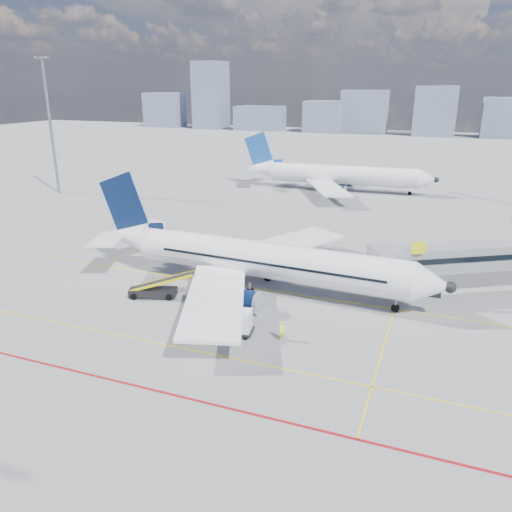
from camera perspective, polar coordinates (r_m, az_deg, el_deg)
The scene contains 11 objects.
ground at distance 46.29m, azimuth -3.20°, elevation -7.36°, with size 420.00×420.00×0.00m, color gray.
apron_markings at distance 43.40m, azimuth -6.05°, elevation -9.35°, with size 90.00×35.12×0.01m.
jet_bridge at distance 57.47m, azimuth 26.29°, elevation -0.01°, with size 23.55×15.78×6.30m.
floodlight_mast_nw at distance 106.36m, azimuth -22.47°, elevation 13.90°, with size 3.20×0.61×25.45m.
distant_skyline at distance 229.52m, azimuth 14.91°, elevation 15.84°, with size 249.97×15.60×30.84m.
main_aircraft at distance 52.27m, azimuth -0.35°, elevation -0.34°, with size 39.39×34.30×11.48m.
second_aircraft at distance 103.38m, azimuth 8.99°, elevation 9.16°, with size 39.25×34.18×11.44m.
baggage_tug at distance 43.88m, azimuth -3.76°, elevation -7.74°, with size 2.70×1.91×1.73m.
cargo_dolly at distance 43.45m, azimuth -3.06°, elevation -7.41°, with size 4.34×2.46×2.25m.
belt_loader at distance 51.88m, azimuth -11.50°, elevation -3.86°, with size 6.83×3.54×2.76m.
ramp_worker at distance 42.60m, azimuth 3.03°, elevation -8.54°, with size 0.62×0.41×1.71m, color #F4FF1A.
Camera 1 is at (17.31, -37.69, 20.57)m, focal length 35.00 mm.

